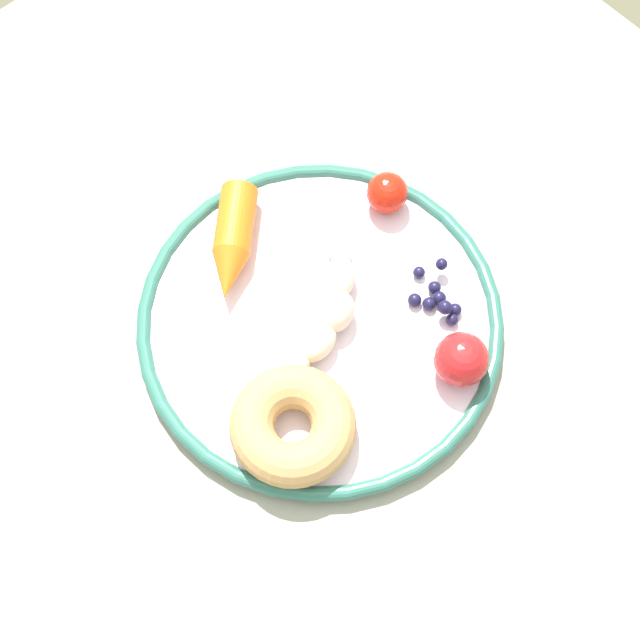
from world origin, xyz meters
The scene contains 9 objects.
ground_plane centered at (0.00, 0.00, 0.00)m, with size 6.00×6.00×0.00m, color #5C5B43.
dining_table centered at (0.00, 0.00, 0.67)m, with size 0.90×0.94×0.77m.
plate centered at (0.01, 0.02, 0.78)m, with size 0.30×0.30×0.02m.
banana centered at (0.02, 0.03, 0.80)m, with size 0.09×0.14×0.03m.
carrot_orange centered at (-0.08, 0.01, 0.80)m, with size 0.09×0.10×0.03m.
donut centered at (0.07, -0.05, 0.80)m, with size 0.10×0.10×0.03m, color tan.
blueberry_pile centered at (0.06, 0.11, 0.79)m, with size 0.06×0.05×0.02m.
tomato_near centered at (-0.03, 0.14, 0.80)m, with size 0.04×0.04×0.04m, color red.
tomato_mid centered at (0.12, 0.08, 0.81)m, with size 0.04×0.04×0.04m, color red.
Camera 1 is at (0.25, -0.18, 1.48)m, focal length 51.69 mm.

